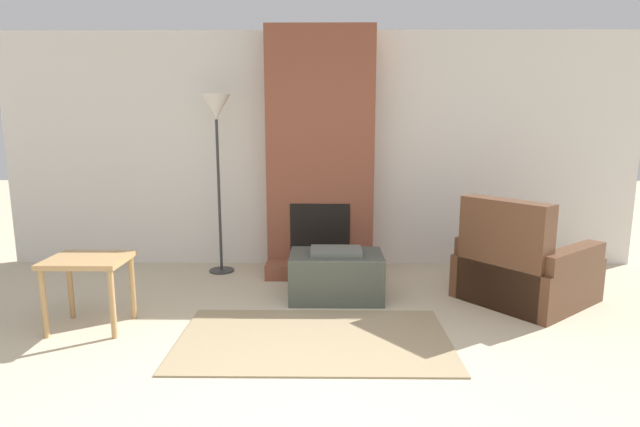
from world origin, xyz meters
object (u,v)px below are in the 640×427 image
Objects in this scene: side_table at (88,269)px; ottoman at (336,275)px; floor_lamp_left at (216,121)px; armchair at (522,271)px.

ottoman is at bearing 20.02° from side_table.
ottoman is 2.06m from floor_lamp_left.
floor_lamp_left is at bearing 34.54° from armchair.
side_table is at bearing -114.70° from floor_lamp_left.
ottoman is 0.62× the size of armchair.
side_table reaches higher than ottoman.
armchair is 3.35m from floor_lamp_left.
armchair is 0.72× the size of floor_lamp_left.
side_table is (-1.96, -0.71, 0.26)m from ottoman.
floor_lamp_left reaches higher than armchair.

